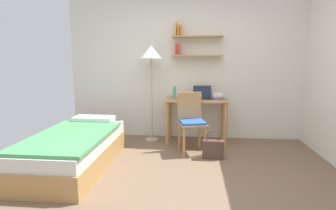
# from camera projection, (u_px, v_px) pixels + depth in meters

# --- Properties ---
(ground_plane) EXTENTS (5.28, 5.28, 0.00)m
(ground_plane) POSITION_uv_depth(u_px,v_px,m) (185.00, 185.00, 3.15)
(ground_plane) COLOR brown
(wall_back) EXTENTS (4.40, 0.27, 2.60)m
(wall_back) POSITION_uv_depth(u_px,v_px,m) (190.00, 67.00, 4.92)
(wall_back) COLOR silver
(wall_back) RESTS_ON ground_plane
(bed) EXTENTS (0.91, 1.88, 0.54)m
(bed) POSITION_uv_depth(u_px,v_px,m) (75.00, 149.00, 3.66)
(bed) COLOR #B2844C
(bed) RESTS_ON ground_plane
(desk) EXTENTS (1.07, 0.55, 0.76)m
(desk) POSITION_uv_depth(u_px,v_px,m) (196.00, 107.00, 4.71)
(desk) COLOR #B2844C
(desk) RESTS_ON ground_plane
(desk_chair) EXTENTS (0.49, 0.50, 0.93)m
(desk_chair) POSITION_uv_depth(u_px,v_px,m) (191.00, 119.00, 4.25)
(desk_chair) COLOR #B2844C
(desk_chair) RESTS_ON ground_plane
(standing_lamp) EXTENTS (0.39, 0.39, 1.68)m
(standing_lamp) POSITION_uv_depth(u_px,v_px,m) (151.00, 57.00, 4.66)
(standing_lamp) COLOR #B2A893
(standing_lamp) RESTS_ON ground_plane
(laptop) EXTENTS (0.32, 0.23, 0.22)m
(laptop) POSITION_uv_depth(u_px,v_px,m) (202.00, 95.00, 4.73)
(laptop) COLOR black
(laptop) RESTS_ON desk
(water_bottle) EXTENTS (0.06, 0.06, 0.22)m
(water_bottle) POSITION_uv_depth(u_px,v_px,m) (174.00, 93.00, 4.62)
(water_bottle) COLOR #42A87F
(water_bottle) RESTS_ON desk
(book_stack) EXTENTS (0.19, 0.22, 0.10)m
(book_stack) POSITION_uv_depth(u_px,v_px,m) (218.00, 96.00, 4.63)
(book_stack) COLOR purple
(book_stack) RESTS_ON desk
(handbag) EXTENTS (0.30, 0.12, 0.42)m
(handbag) POSITION_uv_depth(u_px,v_px,m) (213.00, 149.00, 3.98)
(handbag) COLOR #4C382D
(handbag) RESTS_ON ground_plane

